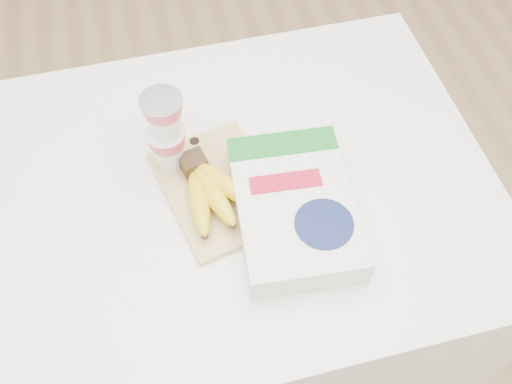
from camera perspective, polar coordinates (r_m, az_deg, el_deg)
room at (r=0.81m, az=-9.68°, el=17.71°), size 4.00×4.00×4.00m
table at (r=1.53m, az=-4.94°, el=-9.49°), size 1.21×0.81×0.91m
cutting_board at (r=1.12m, az=-3.65°, el=0.44°), size 0.26×0.32×0.01m
bananas at (r=1.08m, az=-4.55°, el=0.17°), size 0.14×0.20×0.06m
yogurt_stack at (r=1.09m, az=-9.02°, el=6.09°), size 0.08×0.08×0.18m
cereal_box at (r=1.07m, az=3.86°, el=-1.59°), size 0.24×0.33×0.07m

